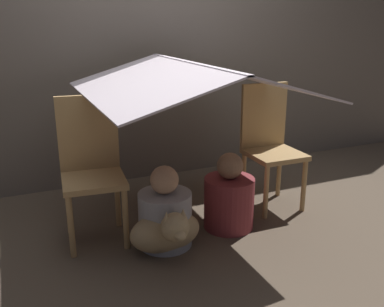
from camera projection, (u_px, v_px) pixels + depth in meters
ground_plane at (205, 235)px, 2.83m from camera, size 8.80×8.80×0.00m
wall_back at (143, 34)px, 3.54m from camera, size 7.00×0.05×2.50m
chair_left at (92, 165)px, 2.70m from camera, size 0.41×0.41×0.92m
chair_right at (270, 142)px, 3.20m from camera, size 0.39×0.39×0.92m
sheet_canopy at (192, 77)px, 2.72m from camera, size 1.34×1.44×0.20m
person_front at (165, 214)px, 2.67m from camera, size 0.33×0.33×0.52m
person_second at (229, 199)px, 2.89m from camera, size 0.34×0.34×0.53m
dog at (167, 231)px, 2.58m from camera, size 0.44×0.40×0.34m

